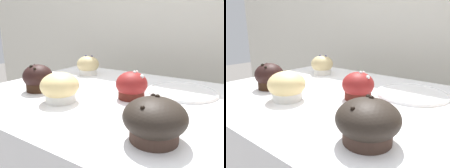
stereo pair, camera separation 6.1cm
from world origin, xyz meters
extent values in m
cube|color=beige|center=(0.00, 0.60, 0.90)|extent=(3.20, 0.10, 1.80)
cylinder|color=silver|center=(-0.17, -0.13, 0.94)|extent=(0.08, 0.08, 0.05)
ellipsoid|color=#E1C47E|center=(-0.17, -0.13, 0.96)|extent=(0.11, 0.11, 0.07)
cylinder|color=#531C15|center=(-0.02, 0.00, 0.93)|extent=(0.08, 0.08, 0.04)
ellipsoid|color=maroon|center=(-0.02, 0.00, 0.96)|extent=(0.09, 0.09, 0.07)
sphere|color=white|center=(-0.01, 0.02, 0.99)|extent=(0.01, 0.01, 0.01)
sphere|color=white|center=(0.01, 0.00, 0.98)|extent=(0.01, 0.01, 0.01)
sphere|color=white|center=(-0.01, 0.00, 0.99)|extent=(0.01, 0.01, 0.01)
cylinder|color=silver|center=(-0.32, 0.17, 0.94)|extent=(0.07, 0.07, 0.04)
ellipsoid|color=tan|center=(-0.32, 0.17, 0.96)|extent=(0.09, 0.09, 0.07)
sphere|color=navy|center=(-0.31, 0.18, 0.99)|extent=(0.01, 0.01, 0.01)
sphere|color=navy|center=(-0.33, 0.17, 0.99)|extent=(0.01, 0.01, 0.01)
cylinder|color=black|center=(-0.31, -0.10, 0.94)|extent=(0.08, 0.08, 0.05)
ellipsoid|color=black|center=(-0.31, -0.10, 0.96)|extent=(0.09, 0.09, 0.07)
sphere|color=black|center=(-0.29, -0.12, 0.99)|extent=(0.01, 0.01, 0.01)
sphere|color=black|center=(-0.33, -0.09, 0.99)|extent=(0.01, 0.01, 0.01)
sphere|color=black|center=(-0.31, -0.12, 0.99)|extent=(0.01, 0.01, 0.01)
cylinder|color=#3C2A21|center=(0.13, -0.19, 0.94)|extent=(0.09, 0.09, 0.05)
ellipsoid|color=black|center=(0.13, -0.19, 0.96)|extent=(0.12, 0.12, 0.07)
sphere|color=black|center=(0.13, -0.17, 0.99)|extent=(0.01, 0.01, 0.01)
sphere|color=black|center=(0.12, -0.22, 0.99)|extent=(0.01, 0.01, 0.01)
sphere|color=black|center=(0.12, -0.17, 0.99)|extent=(0.01, 0.01, 0.01)
cylinder|color=white|center=(0.09, 0.13, 0.92)|extent=(0.21, 0.21, 0.01)
torus|color=white|center=(0.09, 0.13, 0.92)|extent=(0.21, 0.21, 0.01)
camera|label=1|loc=(0.26, -0.53, 1.12)|focal=35.00mm
camera|label=2|loc=(0.31, -0.50, 1.12)|focal=35.00mm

